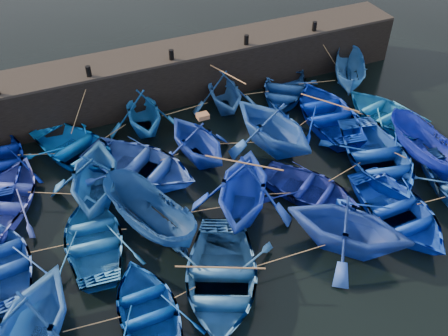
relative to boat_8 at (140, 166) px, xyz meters
name	(u,v)px	position (x,y,z in m)	size (l,w,h in m)	color
ground	(257,231)	(3.17, -4.91, -0.55)	(120.00, 120.00, 0.00)	black
quay_wall	(168,76)	(3.17, 5.59, 0.70)	(26.00, 2.50, 2.50)	black
quay_top	(166,52)	(3.17, 5.59, 2.01)	(26.00, 2.50, 0.12)	black
bollard_1	(89,71)	(-0.83, 4.69, 2.32)	(0.24, 0.24, 0.50)	black
bollard_2	(171,55)	(3.17, 4.69, 2.32)	(0.24, 0.24, 0.50)	black
bollard_3	(246,40)	(7.17, 4.69, 2.32)	(0.24, 0.24, 0.50)	black
bollard_4	(314,26)	(11.17, 4.69, 2.32)	(0.24, 0.24, 0.50)	black
boat_1	(76,149)	(-2.30, 2.29, -0.03)	(3.60, 5.03, 1.04)	blue
boat_2	(143,112)	(1.11, 3.21, 0.49)	(3.42, 3.97, 2.09)	#1256A4
boat_3	(224,91)	(5.39, 3.40, 0.47)	(3.34, 3.88, 2.04)	#225394
boat_4	(284,89)	(8.70, 3.16, -0.07)	(3.35, 4.68, 0.97)	navy
boat_5	(350,73)	(12.48, 2.72, 0.27)	(1.60, 4.24, 1.64)	#23578F
boat_6	(5,199)	(-5.50, 0.21, -0.04)	(3.54, 4.95, 1.03)	blue
boat_7	(95,176)	(-1.98, -0.67, 0.67)	(3.99, 4.63, 2.44)	#175195
boat_8	(140,166)	(0.00, 0.00, 0.00)	(3.81, 5.33, 1.11)	#2247AD
boat_9	(197,140)	(2.68, 0.12, 0.51)	(3.49, 4.05, 2.13)	#12319F
boat_10	(273,124)	(6.13, -0.46, 0.73)	(4.20, 4.87, 2.56)	#17469F
boat_11	(328,113)	(9.56, 0.25, 0.00)	(3.82, 5.35, 1.11)	#001F9F
boat_12	(385,113)	(12.16, -0.81, -0.07)	(3.34, 4.67, 0.97)	blue
boat_13	(1,262)	(-5.91, -3.05, -0.08)	(3.24, 4.53, 0.94)	#1540A5
boat_14	(94,238)	(-2.68, -3.21, -0.08)	(3.26, 4.56, 0.95)	blue
boat_15	(149,216)	(-0.58, -3.33, 0.35)	(1.77, 4.69, 1.81)	navy
boat_16	(243,188)	(3.13, -3.66, 0.68)	(4.03, 4.67, 2.46)	blue
boat_17	(310,189)	(5.99, -4.04, -0.11)	(3.02, 4.22, 0.88)	navy
boat_18	(377,157)	(9.67, -3.56, 0.03)	(4.02, 5.61, 1.16)	#0C3DB5
boat_19	(424,148)	(11.70, -4.10, 0.29)	(1.64, 4.35, 1.68)	navy
boat_20	(27,330)	(-5.28, -6.70, 0.71)	(4.14, 4.80, 2.53)	blue
boat_21	(148,309)	(-1.72, -6.89, -0.12)	(2.96, 4.14, 0.86)	#033891
boat_22	(220,278)	(0.85, -6.77, 0.00)	(3.80, 5.32, 1.10)	#265F9B
boat_23	(349,225)	(5.79, -6.92, 0.65)	(3.93, 4.56, 2.40)	#1A3DA3
boat_24	(398,211)	(8.44, -6.57, -0.04)	(3.54, 4.95, 1.03)	#0934C7
wooden_crate	(203,116)	(2.98, 0.12, 1.68)	(0.50, 0.39, 0.21)	brown
mooring_ropes	(209,137)	(3.30, 0.29, 0.33)	(18.14, 11.56, 2.10)	tan
loose_oars	(258,140)	(4.73, -1.70, 1.16)	(10.96, 12.26, 1.42)	#99724C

